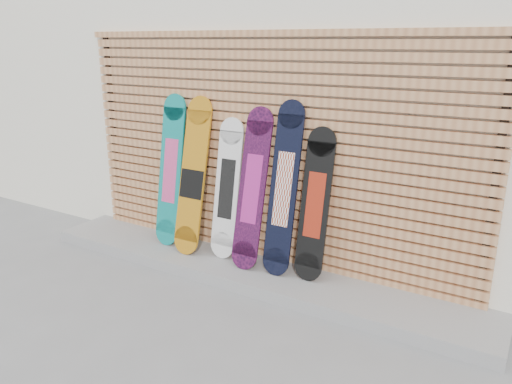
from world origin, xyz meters
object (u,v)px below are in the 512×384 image
(snowboard_3, at_px, (252,189))
(snowboard_0, at_px, (171,171))
(snowboard_4, at_px, (284,189))
(snowboard_5, at_px, (315,205))
(snowboard_1, at_px, (193,177))
(snowboard_2, at_px, (227,189))

(snowboard_3, bearing_deg, snowboard_0, 177.89)
(snowboard_4, bearing_deg, snowboard_3, -176.18)
(snowboard_3, xyz_separation_m, snowboard_4, (0.32, 0.02, 0.04))
(snowboard_5, bearing_deg, snowboard_1, -177.43)
(snowboard_0, bearing_deg, snowboard_1, -8.03)
(snowboard_5, bearing_deg, snowboard_3, -175.36)
(snowboard_4, xyz_separation_m, snowboard_5, (0.30, 0.03, -0.11))
(snowboard_2, relative_size, snowboard_4, 0.87)
(snowboard_0, distance_m, snowboard_3, 1.02)
(snowboard_2, xyz_separation_m, snowboard_3, (0.32, -0.05, 0.06))
(snowboard_2, distance_m, snowboard_3, 0.33)
(snowboard_3, height_order, snowboard_5, snowboard_3)
(snowboard_1, height_order, snowboard_4, snowboard_4)
(snowboard_0, relative_size, snowboard_4, 0.99)
(snowboard_0, bearing_deg, snowboard_4, -0.69)
(snowboard_0, distance_m, snowboard_4, 1.34)
(snowboard_3, distance_m, snowboard_4, 0.32)
(snowboard_1, bearing_deg, snowboard_4, 1.69)
(snowboard_1, bearing_deg, snowboard_2, 9.43)
(snowboard_5, bearing_deg, snowboard_2, 179.84)
(snowboard_1, bearing_deg, snowboard_0, 171.97)
(snowboard_0, relative_size, snowboard_1, 1.00)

